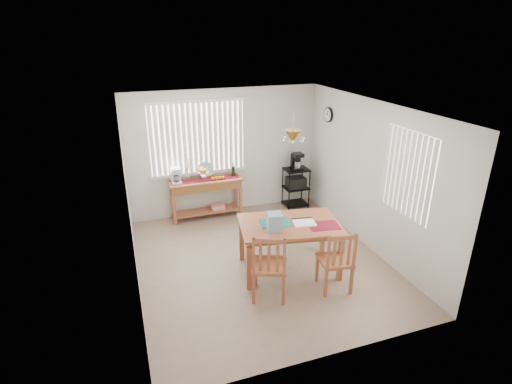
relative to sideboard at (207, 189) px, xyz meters
name	(u,v)px	position (x,y,z in m)	size (l,w,h in m)	color
ground	(261,262)	(0.46, -2.02, -0.63)	(4.00, 4.50, 0.01)	gray
room_shell	(261,167)	(0.47, -2.01, 1.07)	(4.20, 4.70, 2.70)	silver
sideboard	(207,189)	(0.00, 0.00, 0.00)	(1.47, 0.41, 0.83)	#AD5E3A
sideboard_items	(194,175)	(-0.23, 0.01, 0.34)	(1.40, 0.35, 0.63)	maroon
wire_cart	(296,184)	(1.97, -0.09, -0.10)	(0.51, 0.41, 0.87)	black
cart_items	(297,161)	(1.97, -0.08, 0.42)	(0.21, 0.25, 0.36)	black
dining_table	(289,229)	(0.81, -2.38, 0.12)	(1.70, 1.25, 0.83)	#AD5E3A
table_items	(282,222)	(0.64, -2.48, 0.31)	(1.19, 0.75, 0.27)	#16797E
chair_left	(269,266)	(0.25, -2.97, -0.10)	(0.64, 0.64, 1.06)	#AD5E3A
chair_right	(336,261)	(1.25, -3.11, -0.13)	(0.52, 0.52, 1.00)	#AD5E3A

